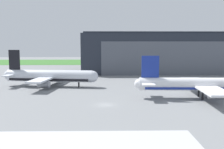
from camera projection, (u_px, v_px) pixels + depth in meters
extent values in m
plane|color=slate|center=(105.00, 105.00, 73.29)|extent=(440.00, 440.00, 0.00)
cube|color=#39702E|center=(106.00, 62.00, 223.30)|extent=(440.00, 56.00, 0.08)
cube|color=#232833|center=(158.00, 52.00, 155.52)|extent=(83.48, 41.49, 20.86)
cube|color=#4C515B|center=(166.00, 59.00, 135.03)|extent=(63.45, 0.30, 16.69)
cube|color=#232833|center=(158.00, 33.00, 154.18)|extent=(83.48, 9.96, 1.20)
cylinder|color=white|center=(206.00, 84.00, 81.11)|extent=(39.57, 5.46, 3.78)
sphere|color=white|center=(139.00, 84.00, 81.56)|extent=(2.95, 2.95, 2.95)
cube|color=navy|center=(206.00, 88.00, 81.23)|extent=(36.42, 5.36, 0.66)
cube|color=navy|center=(150.00, 67.00, 80.87)|extent=(5.14, 0.62, 6.43)
cube|color=white|center=(148.00, 84.00, 78.63)|extent=(3.77, 5.44, 0.28)
cube|color=white|center=(146.00, 81.00, 84.28)|extent=(3.77, 5.44, 0.28)
cube|color=white|center=(214.00, 91.00, 72.64)|extent=(6.95, 15.39, 0.56)
cube|color=white|center=(195.00, 81.00, 89.73)|extent=(6.95, 15.39, 0.56)
cylinder|color=gray|center=(215.00, 95.00, 73.99)|extent=(3.68, 2.23, 2.08)
cylinder|color=gray|center=(199.00, 86.00, 88.67)|extent=(3.68, 2.23, 2.08)
cylinder|color=black|center=(203.00, 96.00, 79.55)|extent=(0.56, 0.56, 2.39)
cylinder|color=black|center=(199.00, 93.00, 83.49)|extent=(0.56, 0.56, 2.39)
cylinder|color=silver|center=(50.00, 76.00, 102.40)|extent=(32.63, 8.73, 4.35)
sphere|color=silver|center=(93.00, 76.00, 100.52)|extent=(4.17, 4.17, 4.17)
sphere|color=silver|center=(8.00, 75.00, 104.28)|extent=(3.39, 3.39, 3.39)
cube|color=black|center=(50.00, 79.00, 102.54)|extent=(30.08, 8.42, 0.76)
cube|color=black|center=(14.00, 60.00, 103.27)|extent=(4.22, 0.97, 7.39)
cube|color=silver|center=(9.00, 75.00, 100.80)|extent=(3.72, 6.43, 0.28)
cube|color=silver|center=(17.00, 73.00, 107.20)|extent=(3.72, 6.43, 0.28)
cube|color=silver|center=(40.00, 80.00, 94.83)|extent=(6.94, 13.84, 0.56)
cube|color=silver|center=(55.00, 75.00, 110.25)|extent=(6.94, 13.84, 0.56)
cylinder|color=gray|center=(44.00, 84.00, 95.96)|extent=(4.42, 2.93, 2.39)
cylinder|color=gray|center=(56.00, 79.00, 109.29)|extent=(4.42, 2.93, 2.39)
cylinder|color=black|center=(79.00, 85.00, 101.49)|extent=(0.56, 0.56, 1.85)
cylinder|color=black|center=(44.00, 85.00, 100.67)|extent=(0.56, 0.56, 1.85)
cylinder|color=black|center=(49.00, 83.00, 105.17)|extent=(0.56, 0.56, 1.85)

